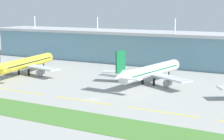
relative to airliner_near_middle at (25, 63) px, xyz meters
name	(u,v)px	position (x,y,z in m)	size (l,w,h in m)	color
ground_plane	(94,99)	(63.13, -28.74, -6.44)	(600.00, 600.00, 0.00)	#9E9E99
terminal_building	(177,49)	(63.13, 71.20, 4.48)	(288.00, 34.00, 30.43)	#6693A8
airliner_near_middle	(25,63)	(0.00, 0.00, 0.00)	(48.10, 60.20, 18.90)	yellow
airliner_center	(150,71)	(70.99, 9.83, 0.00)	(48.44, 59.45, 18.90)	silver
taxiway_stripe_mid_west	(19,91)	(26.13, -32.78, -6.42)	(28.00, 0.70, 0.04)	yellow
taxiway_stripe_centre	(82,101)	(60.13, -32.78, -6.42)	(28.00, 0.70, 0.04)	yellow
taxiway_stripe_mid_east	(161,112)	(94.13, -32.78, -6.42)	(28.00, 0.70, 0.04)	yellow
grass_verge	(54,115)	(63.13, -54.90, -6.39)	(300.00, 18.00, 0.10)	#477A33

